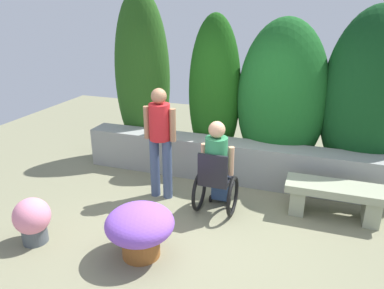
{
  "coord_description": "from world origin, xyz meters",
  "views": [
    {
      "loc": [
        1.21,
        -3.97,
        2.72
      ],
      "look_at": [
        -0.42,
        0.73,
        0.85
      ],
      "focal_mm": 34.76,
      "sensor_mm": 36.0,
      "label": 1
    }
  ],
  "objects_px": {
    "person_standing_companion": "(160,136)",
    "flower_pot_terracotta_by_wall": "(32,220)",
    "flower_pot_purple_near": "(140,228)",
    "stone_bench": "(335,196)",
    "person_in_wheelchair": "(217,170)"
  },
  "relations": [
    {
      "from": "person_standing_companion",
      "to": "flower_pot_terracotta_by_wall",
      "type": "relative_size",
      "value": 2.86
    },
    {
      "from": "person_standing_companion",
      "to": "flower_pot_purple_near",
      "type": "distance_m",
      "value": 1.55
    },
    {
      "from": "stone_bench",
      "to": "person_in_wheelchair",
      "type": "height_order",
      "value": "person_in_wheelchair"
    },
    {
      "from": "person_in_wheelchair",
      "to": "flower_pot_terracotta_by_wall",
      "type": "distance_m",
      "value": 2.4
    },
    {
      "from": "person_standing_companion",
      "to": "flower_pot_purple_near",
      "type": "relative_size",
      "value": 2.11
    },
    {
      "from": "person_standing_companion",
      "to": "flower_pot_purple_near",
      "type": "xyz_separation_m",
      "value": [
        0.35,
        -1.39,
        -0.59
      ]
    },
    {
      "from": "person_standing_companion",
      "to": "person_in_wheelchair",
      "type": "bearing_deg",
      "value": -22.25
    },
    {
      "from": "stone_bench",
      "to": "person_in_wheelchair",
      "type": "relative_size",
      "value": 0.98
    },
    {
      "from": "person_in_wheelchair",
      "to": "flower_pot_purple_near",
      "type": "relative_size",
      "value": 1.69
    },
    {
      "from": "stone_bench",
      "to": "person_in_wheelchair",
      "type": "bearing_deg",
      "value": -165.47
    },
    {
      "from": "person_in_wheelchair",
      "to": "flower_pot_terracotta_by_wall",
      "type": "height_order",
      "value": "person_in_wheelchair"
    },
    {
      "from": "stone_bench",
      "to": "flower_pot_terracotta_by_wall",
      "type": "distance_m",
      "value": 3.9
    },
    {
      "from": "stone_bench",
      "to": "flower_pot_terracotta_by_wall",
      "type": "relative_size",
      "value": 2.25
    },
    {
      "from": "flower_pot_purple_near",
      "to": "flower_pot_terracotta_by_wall",
      "type": "distance_m",
      "value": 1.36
    },
    {
      "from": "flower_pot_purple_near",
      "to": "flower_pot_terracotta_by_wall",
      "type": "xyz_separation_m",
      "value": [
        -1.34,
        -0.19,
        -0.06
      ]
    }
  ]
}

